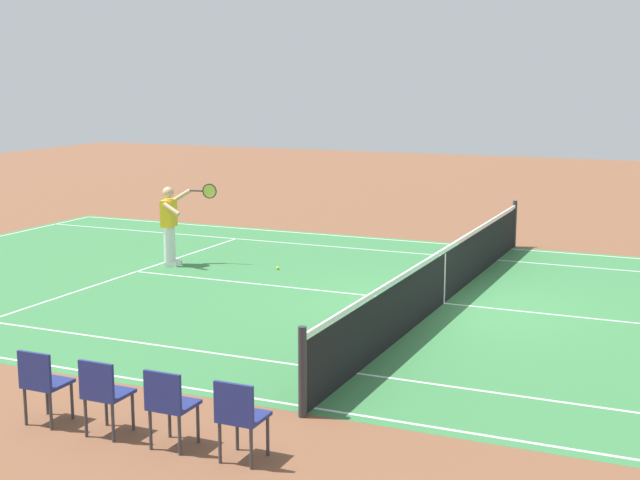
% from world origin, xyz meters
% --- Properties ---
extents(ground_plane, '(60.00, 60.00, 0.00)m').
position_xyz_m(ground_plane, '(0.00, 0.00, 0.00)').
color(ground_plane, brown).
extents(court_slab, '(24.20, 11.40, 0.00)m').
position_xyz_m(court_slab, '(0.00, 0.00, 0.00)').
color(court_slab, '#387A42').
rests_on(court_slab, ground_plane).
extents(court_line_markings, '(23.85, 11.05, 0.01)m').
position_xyz_m(court_line_markings, '(0.00, 0.00, 0.00)').
color(court_line_markings, white).
rests_on(court_line_markings, ground_plane).
extents(tennis_net, '(0.10, 11.70, 1.08)m').
position_xyz_m(tennis_net, '(0.00, 0.00, 0.49)').
color(tennis_net, '#2D2D33').
rests_on(tennis_net, ground_plane).
extents(tennis_player_near, '(1.01, 0.85, 1.70)m').
position_xyz_m(tennis_player_near, '(6.10, -0.83, 0.93)').
color(tennis_player_near, white).
rests_on(tennis_player_near, ground_plane).
extents(tennis_ball, '(0.07, 0.07, 0.07)m').
position_xyz_m(tennis_ball, '(3.88, -1.33, 0.03)').
color(tennis_ball, '#CCE01E').
rests_on(tennis_ball, ground_plane).
extents(spectator_chair_0, '(0.44, 0.44, 0.88)m').
position_xyz_m(spectator_chair_0, '(0.05, 7.19, 0.52)').
color(spectator_chair_0, '#38383D').
rests_on(spectator_chair_0, ground_plane).
extents(spectator_chair_1, '(0.44, 0.44, 0.88)m').
position_xyz_m(spectator_chair_1, '(0.89, 7.19, 0.52)').
color(spectator_chair_1, '#38383D').
rests_on(spectator_chair_1, ground_plane).
extents(spectator_chair_2, '(0.44, 0.44, 0.88)m').
position_xyz_m(spectator_chair_2, '(1.73, 7.19, 0.52)').
color(spectator_chair_2, '#38383D').
rests_on(spectator_chair_2, ground_plane).
extents(spectator_chair_3, '(0.44, 0.44, 0.88)m').
position_xyz_m(spectator_chair_3, '(2.57, 7.19, 0.52)').
color(spectator_chair_3, '#38383D').
rests_on(spectator_chair_3, ground_plane).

